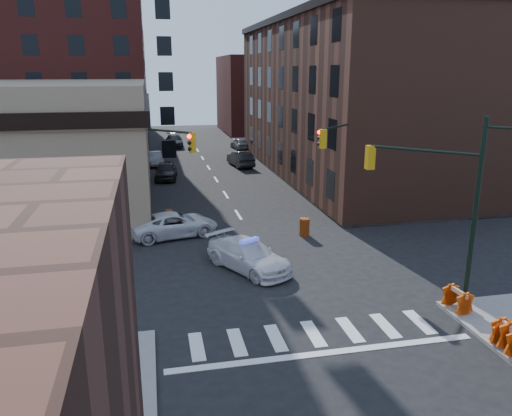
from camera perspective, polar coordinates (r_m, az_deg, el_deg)
name	(u,v)px	position (r m, az deg, el deg)	size (l,w,h in m)	color
ground	(272,268)	(25.88, 1.82, -6.87)	(140.00, 140.00, 0.00)	black
sidewalk_ne	(391,153)	(63.68, 15.16, 6.14)	(34.00, 54.50, 0.15)	gray
apartment_block	(31,50)	(64.55, -24.32, 16.11)	(25.00, 25.00, 24.00)	maroon
commercial_row_ne	(349,101)	(49.50, 10.58, 11.95)	(14.00, 34.00, 14.00)	#542D21
filler_nw	(81,82)	(85.87, -19.32, 13.43)	(20.00, 18.00, 16.00)	brown
filler_ne	(272,94)	(83.69, 1.78, 12.86)	(16.00, 16.00, 12.00)	maroon
signal_pole_se	(448,202)	(21.90, 21.05, 0.64)	(5.40, 5.27, 8.00)	black
signal_pole_nw	(151,170)	(29.10, -11.96, 4.26)	(3.58, 3.67, 8.00)	black
signal_pole_ne	(344,163)	(31.33, 10.01, 5.14)	(3.67, 3.58, 8.00)	black
tree_ne_near	(283,135)	(51.38, 3.14, 8.37)	(3.00, 3.00, 4.85)	black
tree_ne_far	(266,126)	(59.09, 1.12, 9.32)	(3.00, 3.00, 4.85)	black
police_car	(248,255)	(25.45, -0.87, -5.43)	(2.11, 5.19, 1.51)	white
pickup	(174,224)	(30.87, -9.34, -1.86)	(2.46, 5.34, 1.48)	silver
parked_car_wnear	(166,171)	(47.30, -10.25, 4.24)	(1.91, 4.75, 1.62)	black
parked_car_wfar	(154,159)	(54.58, -11.55, 5.55)	(1.50, 4.31, 1.42)	#94989C
parked_car_wdeep	(174,141)	(67.43, -9.34, 7.59)	(2.25, 5.53, 1.60)	black
parked_car_enear	(240,159)	(52.91, -1.79, 5.66)	(1.71, 4.91, 1.62)	black
parked_car_efar	(240,143)	(64.64, -1.80, 7.40)	(1.78, 4.42, 1.50)	gray
pedestrian_a	(140,212)	(32.57, -13.17, -0.43)	(0.72, 0.47, 1.97)	black
pedestrian_b	(40,228)	(31.20, -23.49, -2.08)	(0.93, 0.73, 1.92)	black
pedestrian_c	(27,228)	(31.66, -24.67, -2.10)	(1.04, 0.43, 1.78)	black
barrel_road	(304,227)	(30.73, 5.56, -2.18)	(0.61, 0.61, 1.10)	orange
barrel_bank	(169,217)	(33.44, -9.92, -1.00)	(0.54, 0.54, 0.96)	red
barricade_se_a	(457,300)	(22.72, 22.02, -9.68)	(1.23, 0.62, 0.92)	red
barricade_se_b	(508,337)	(20.52, 26.89, -13.02)	(1.26, 0.63, 0.94)	#DF620A
barricade_se_c	(508,339)	(20.55, 26.85, -13.19)	(1.07, 0.54, 0.80)	red
barricade_nw_a	(143,231)	(30.39, -12.79, -2.63)	(1.17, 0.58, 0.87)	#E1430A
barricade_nw_b	(106,225)	(32.29, -16.77, -1.85)	(1.15, 0.58, 0.86)	#D24009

